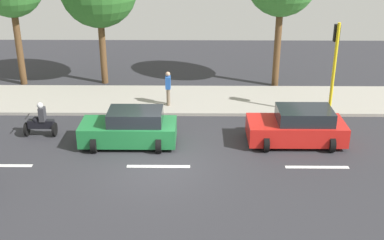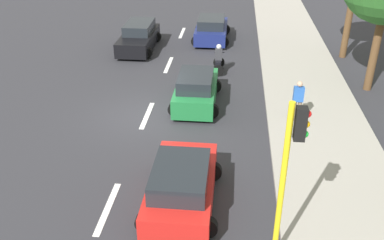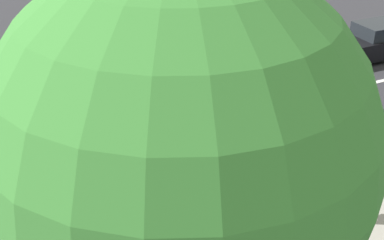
{
  "view_description": "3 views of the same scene",
  "coord_description": "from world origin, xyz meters",
  "views": [
    {
      "loc": [
        -16.35,
        -1.44,
        8.85
      ],
      "look_at": [
        1.98,
        -1.25,
        1.08
      ],
      "focal_mm": 45.8,
      "sensor_mm": 36.0,
      "label": 1
    },
    {
      "loc": [
        3.51,
        -15.61,
        8.28
      ],
      "look_at": [
        2.26,
        -3.44,
        1.74
      ],
      "focal_mm": 39.86,
      "sensor_mm": 36.0,
      "label": 2
    },
    {
      "loc": [
        13.16,
        -7.32,
        8.16
      ],
      "look_at": [
        2.13,
        -2.3,
        1.43
      ],
      "focal_mm": 46.42,
      "sensor_mm": 36.0,
      "label": 3
    }
  ],
  "objects": [
    {
      "name": "lane_stripe_far_south",
      "position": [
        0.0,
        12.0,
        0.01
      ],
      "size": [
        0.2,
        2.4,
        0.01
      ],
      "primitive_type": "cube",
      "color": "white",
      "rests_on": "ground"
    },
    {
      "name": "car_black",
      "position": [
        -2.16,
        8.53,
        0.71
      ],
      "size": [
        2.2,
        4.55,
        1.52
      ],
      "color": "black",
      "rests_on": "ground"
    },
    {
      "name": "traffic_light_corner",
      "position": [
        4.85,
        -7.58,
        2.93
      ],
      "size": [
        0.49,
        0.24,
        4.5
      ],
      "color": "yellow",
      "rests_on": "ground"
    },
    {
      "name": "ground_plane",
      "position": [
        0.0,
        0.0,
        -0.05
      ],
      "size": [
        40.0,
        60.0,
        0.1
      ],
      "primitive_type": "cube",
      "color": "#2D2D33"
    },
    {
      "name": "motorcycle",
      "position": [
        2.74,
        5.22,
        0.64
      ],
      "size": [
        0.6,
        1.3,
        1.53
      ],
      "color": "black",
      "rests_on": "ground"
    },
    {
      "name": "sidewalk",
      "position": [
        7.0,
        0.0,
        0.07
      ],
      "size": [
        4.0,
        60.0,
        0.15
      ],
      "primitive_type": "cube",
      "color": "#9E998E",
      "rests_on": "ground"
    },
    {
      "name": "lane_stripe_south",
      "position": [
        0.0,
        6.0,
        0.01
      ],
      "size": [
        0.2,
        2.4,
        0.01
      ],
      "primitive_type": "cube",
      "color": "white",
      "rests_on": "ground"
    },
    {
      "name": "lane_stripe_north",
      "position": [
        0.0,
        -6.0,
        0.01
      ],
      "size": [
        0.2,
        2.4,
        0.01
      ],
      "primitive_type": "cube",
      "color": "white",
      "rests_on": "ground"
    },
    {
      "name": "pedestrian_near_signal",
      "position": [
        6.12,
        -0.05,
        1.06
      ],
      "size": [
        0.4,
        0.24,
        1.69
      ],
      "color": "#72604C",
      "rests_on": "sidewalk"
    },
    {
      "name": "lane_stripe_mid",
      "position": [
        0.0,
        0.0,
        0.01
      ],
      "size": [
        0.2,
        2.4,
        0.01
      ],
      "primitive_type": "cube",
      "color": "white",
      "rests_on": "ground"
    },
    {
      "name": "car_green",
      "position": [
        1.95,
        1.29,
        0.71
      ],
      "size": [
        2.12,
        3.91,
        1.52
      ],
      "color": "#1E7238",
      "rests_on": "ground"
    },
    {
      "name": "car_dark_blue",
      "position": [
        2.03,
        10.58,
        0.71
      ],
      "size": [
        2.3,
        4.07,
        1.52
      ],
      "color": "navy",
      "rests_on": "ground"
    },
    {
      "name": "car_red",
      "position": [
        2.17,
        -5.62,
        0.71
      ],
      "size": [
        2.27,
        3.97,
        1.52
      ],
      "color": "red",
      "rests_on": "ground"
    }
  ]
}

